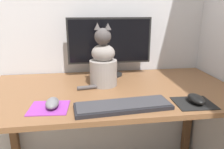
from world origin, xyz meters
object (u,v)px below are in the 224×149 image
(monitor, at_px, (110,44))
(keyboard, at_px, (123,106))
(computer_mouse_left, at_px, (52,103))
(computer_mouse_right, at_px, (196,99))
(cat, at_px, (103,63))

(monitor, height_order, keyboard, monitor)
(monitor, height_order, computer_mouse_left, monitor)
(computer_mouse_left, relative_size, computer_mouse_right, 0.98)
(keyboard, bearing_deg, computer_mouse_right, -4.22)
(keyboard, bearing_deg, computer_mouse_left, 166.78)
(monitor, xyz_separation_m, computer_mouse_right, (0.35, -0.52, -0.19))
(keyboard, relative_size, computer_mouse_right, 3.92)
(monitor, bearing_deg, keyboard, -90.90)
(monitor, distance_m, keyboard, 0.56)
(computer_mouse_left, distance_m, computer_mouse_right, 0.67)
(computer_mouse_right, bearing_deg, keyboard, -179.75)
(monitor, bearing_deg, computer_mouse_left, -124.45)
(monitor, distance_m, computer_mouse_right, 0.66)
(computer_mouse_left, height_order, cat, cat)
(cat, bearing_deg, monitor, 84.09)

